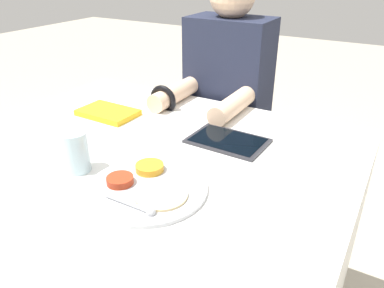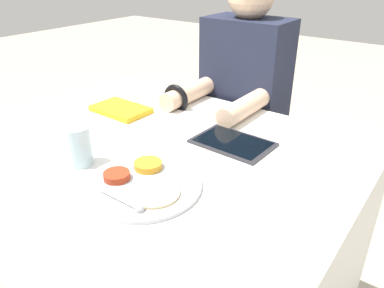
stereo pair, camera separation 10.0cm
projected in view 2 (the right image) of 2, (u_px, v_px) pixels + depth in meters
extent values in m
cube|color=silver|center=(149.00, 252.00, 1.27)|extent=(1.18, 1.02, 0.78)
cylinder|color=#B7BABF|center=(142.00, 186.00, 0.92)|extent=(0.30, 0.30, 0.01)
cylinder|color=gold|center=(148.00, 165.00, 0.98)|extent=(0.07, 0.07, 0.02)
cylinder|color=#A83319|center=(117.00, 176.00, 0.94)|extent=(0.07, 0.07, 0.02)
cylinder|color=beige|center=(154.00, 193.00, 0.88)|extent=(0.13, 0.13, 0.01)
cylinder|color=#B7BABF|center=(119.00, 199.00, 0.86)|extent=(0.13, 0.01, 0.01)
sphere|color=#B7BABF|center=(140.00, 209.00, 0.82)|extent=(0.02, 0.02, 0.02)
cube|color=silver|center=(121.00, 111.00, 1.37)|extent=(0.20, 0.13, 0.01)
cube|color=gold|center=(121.00, 109.00, 1.36)|extent=(0.21, 0.13, 0.02)
cube|color=#28282D|center=(233.00, 143.00, 1.13)|extent=(0.24, 0.16, 0.01)
cube|color=black|center=(233.00, 141.00, 1.13)|extent=(0.21, 0.15, 0.00)
cube|color=black|center=(237.00, 203.00, 1.81)|extent=(0.30, 0.22, 0.44)
cube|color=#1E2338|center=(244.00, 97.00, 1.57)|extent=(0.33, 0.20, 0.64)
cylinder|color=beige|center=(189.00, 93.00, 1.45)|extent=(0.07, 0.28, 0.07)
cylinder|color=beige|center=(245.00, 107.00, 1.32)|extent=(0.07, 0.28, 0.07)
torus|color=black|center=(176.00, 99.00, 1.39)|extent=(0.11, 0.02, 0.11)
cylinder|color=silver|center=(78.00, 146.00, 1.00)|extent=(0.07, 0.07, 0.11)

